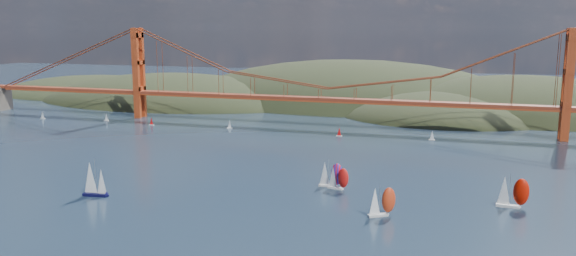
# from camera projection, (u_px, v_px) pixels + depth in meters

# --- Properties ---
(ground) EXTENTS (1200.00, 1200.00, 0.00)m
(ground) POSITION_uv_depth(u_px,v_px,m) (167.00, 243.00, 145.68)
(ground) COLOR black
(ground) RESTS_ON ground
(headlands) EXTENTS (725.00, 225.00, 96.00)m
(headlands) POSITION_uv_depth(u_px,v_px,m) (422.00, 125.00, 395.92)
(headlands) COLOR black
(headlands) RESTS_ON ground
(bridge) EXTENTS (552.00, 12.00, 55.00)m
(bridge) POSITION_uv_depth(u_px,v_px,m) (326.00, 70.00, 309.50)
(bridge) COLOR maroon
(bridge) RESTS_ON ground
(sloop_navy) EXTENTS (8.50, 5.13, 12.86)m
(sloop_navy) POSITION_uv_depth(u_px,v_px,m) (94.00, 179.00, 185.74)
(sloop_navy) COLOR black
(sloop_navy) RESTS_ON ground
(racer_0) EXTENTS (7.89, 4.41, 8.85)m
(racer_0) POSITION_uv_depth(u_px,v_px,m) (338.00, 178.00, 193.68)
(racer_0) COLOR white
(racer_0) RESTS_ON ground
(racer_1) EXTENTS (8.60, 7.01, 9.84)m
(racer_1) POSITION_uv_depth(u_px,v_px,m) (381.00, 201.00, 165.96)
(racer_1) COLOR silver
(racer_1) RESTS_ON ground
(racer_2) EXTENTS (9.54, 4.03, 10.86)m
(racer_2) POSITION_uv_depth(u_px,v_px,m) (512.00, 192.00, 173.87)
(racer_2) COLOR white
(racer_2) RESTS_ON ground
(racer_rwb) EXTENTS (8.60, 3.51, 9.89)m
(racer_rwb) POSITION_uv_depth(u_px,v_px,m) (330.00, 174.00, 196.42)
(racer_rwb) COLOR silver
(racer_rwb) RESTS_ON ground
(distant_boat_0) EXTENTS (3.00, 2.00, 4.70)m
(distant_boat_0) POSITION_uv_depth(u_px,v_px,m) (43.00, 115.00, 344.11)
(distant_boat_0) COLOR silver
(distant_boat_0) RESTS_ON ground
(distant_boat_1) EXTENTS (3.00, 2.00, 4.70)m
(distant_boat_1) POSITION_uv_depth(u_px,v_px,m) (106.00, 117.00, 335.95)
(distant_boat_1) COLOR silver
(distant_boat_1) RESTS_ON ground
(distant_boat_2) EXTENTS (3.00, 2.00, 4.70)m
(distant_boat_2) POSITION_uv_depth(u_px,v_px,m) (151.00, 121.00, 320.88)
(distant_boat_2) COLOR silver
(distant_boat_2) RESTS_ON ground
(distant_boat_3) EXTENTS (3.00, 2.00, 4.70)m
(distant_boat_3) POSITION_uv_depth(u_px,v_px,m) (230.00, 124.00, 310.68)
(distant_boat_3) COLOR silver
(distant_boat_3) RESTS_ON ground
(distant_boat_8) EXTENTS (3.00, 2.00, 4.70)m
(distant_boat_8) POSITION_uv_depth(u_px,v_px,m) (432.00, 135.00, 278.44)
(distant_boat_8) COLOR silver
(distant_boat_8) RESTS_ON ground
(distant_boat_9) EXTENTS (3.00, 2.00, 4.70)m
(distant_boat_9) POSITION_uv_depth(u_px,v_px,m) (339.00, 132.00, 287.99)
(distant_boat_9) COLOR silver
(distant_boat_9) RESTS_ON ground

